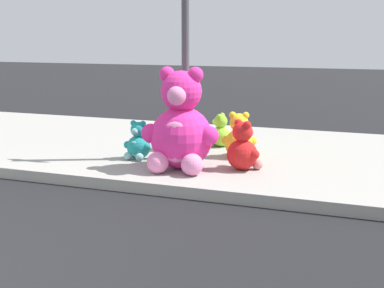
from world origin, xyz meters
TOP-DOWN VIEW (x-y plane):
  - sidewalk at (0.00, 5.20)m, footprint 28.00×4.40m
  - sign_pole at (1.00, 4.40)m, footprint 0.56×0.11m
  - plush_pink_large at (1.15, 3.81)m, footprint 1.06×0.95m
  - plush_tan at (0.71, 4.93)m, footprint 0.51×0.55m
  - plush_yellow at (1.71, 4.76)m, footprint 0.52×0.47m
  - plush_teal at (0.35, 4.14)m, footprint 0.44×0.39m
  - plush_red at (1.96, 4.06)m, footprint 0.48×0.49m
  - plush_lime at (1.22, 5.39)m, footprint 0.37×0.42m

SIDE VIEW (x-z plane):
  - sidewalk at x=0.00m, z-range 0.00..0.15m
  - plush_lime at x=1.22m, z-range 0.10..0.64m
  - plush_teal at x=0.35m, z-range 0.09..0.66m
  - plush_red at x=1.96m, z-range 0.08..0.76m
  - plush_yellow at x=1.71m, z-range 0.08..0.76m
  - plush_tan at x=0.71m, z-range 0.08..0.81m
  - plush_pink_large at x=1.15m, z-range 0.01..1.39m
  - sign_pole at x=1.00m, z-range 0.25..3.45m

